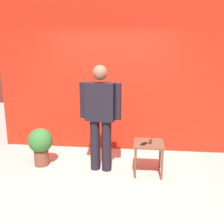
% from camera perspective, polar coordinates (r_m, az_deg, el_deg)
% --- Properties ---
extents(ground_plane, '(12.00, 12.00, 0.00)m').
position_cam_1_polar(ground_plane, '(4.15, -2.40, -15.65)').
color(ground_plane, '#B7B2A8').
extents(back_wall_red, '(4.69, 0.12, 3.02)m').
position_cam_1_polar(back_wall_red, '(5.19, 0.03, 7.85)').
color(back_wall_red, red).
rests_on(back_wall_red, ground_plane).
extents(standing_person, '(0.72, 0.30, 1.81)m').
position_cam_1_polar(standing_person, '(4.23, -2.61, -0.28)').
color(standing_person, black).
rests_on(standing_person, ground_plane).
extents(side_table, '(0.49, 0.49, 0.54)m').
position_cam_1_polar(side_table, '(4.31, 8.21, -7.97)').
color(side_table, brown).
rests_on(side_table, ground_plane).
extents(cell_phone, '(0.13, 0.16, 0.01)m').
position_cam_1_polar(cell_phone, '(4.21, 7.17, -7.08)').
color(cell_phone, black).
rests_on(cell_phone, side_table).
extents(tv_remote, '(0.07, 0.17, 0.02)m').
position_cam_1_polar(tv_remote, '(4.31, 8.62, -6.56)').
color(tv_remote, black).
rests_on(tv_remote, side_table).
extents(potted_plant, '(0.44, 0.44, 0.69)m').
position_cam_1_polar(potted_plant, '(4.76, -15.73, -6.86)').
color(potted_plant, brown).
rests_on(potted_plant, ground_plane).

